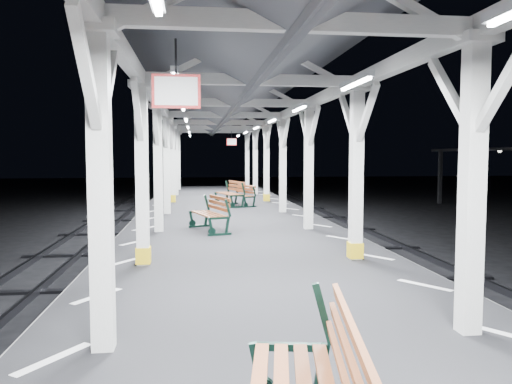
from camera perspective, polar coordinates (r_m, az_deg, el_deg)
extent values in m
plane|color=black|center=(7.85, 1.29, -18.27)|extent=(120.00, 120.00, 0.00)
cube|color=black|center=(7.68, 1.30, -14.82)|extent=(6.00, 50.00, 1.00)
cube|color=silver|center=(7.58, -17.72, -11.27)|extent=(1.00, 48.00, 0.01)
cube|color=silver|center=(8.23, 18.70, -10.06)|extent=(1.00, 48.00, 0.01)
cube|color=silver|center=(5.28, -17.34, -0.37)|extent=(0.22, 0.22, 3.20)
cube|color=silver|center=(5.41, -17.75, 17.43)|extent=(0.40, 0.40, 0.12)
cube|color=silver|center=(5.85, -16.61, 11.36)|extent=(0.10, 0.99, 0.99)
cube|color=silver|center=(4.78, -18.86, 12.95)|extent=(0.10, 0.99, 0.99)
cube|color=silver|center=(9.24, -12.89, 1.62)|extent=(0.22, 0.22, 3.20)
cube|color=silver|center=(9.31, -13.07, 11.87)|extent=(0.40, 0.40, 0.12)
cube|color=gold|center=(9.41, -12.75, -7.06)|extent=(0.26, 0.26, 0.30)
cube|color=silver|center=(9.80, -12.67, 8.49)|extent=(0.10, 0.99, 0.99)
cube|color=silver|center=(8.71, -13.39, 9.02)|extent=(0.10, 0.99, 0.99)
cube|color=silver|center=(13.22, -11.12, 2.41)|extent=(0.22, 0.22, 3.20)
cube|color=silver|center=(13.27, -11.22, 9.59)|extent=(0.40, 0.40, 0.12)
cube|color=silver|center=(13.78, -11.02, 7.26)|extent=(0.10, 0.99, 0.99)
cube|color=silver|center=(12.69, -11.37, 7.53)|extent=(0.10, 0.99, 0.99)
cube|color=silver|center=(17.21, -10.16, 2.83)|extent=(0.22, 0.22, 3.20)
cube|color=silver|center=(17.25, -10.23, 8.35)|extent=(0.40, 0.40, 0.12)
cube|color=silver|center=(17.77, -10.11, 6.58)|extent=(0.10, 0.99, 0.99)
cube|color=silver|center=(16.67, -10.32, 6.74)|extent=(0.10, 0.99, 0.99)
cube|color=silver|center=(21.20, -9.56, 3.10)|extent=(0.22, 0.22, 3.20)
cube|color=silver|center=(21.24, -9.62, 7.58)|extent=(0.40, 0.40, 0.12)
cube|color=gold|center=(21.28, -9.52, -0.73)|extent=(0.26, 0.26, 0.30)
cube|color=silver|center=(21.76, -9.54, 6.15)|extent=(0.10, 0.99, 0.99)
cube|color=silver|center=(20.66, -9.67, 6.25)|extent=(0.10, 0.99, 0.99)
cube|color=silver|center=(25.20, -9.16, 3.28)|extent=(0.22, 0.22, 3.20)
cube|color=silver|center=(25.23, -9.20, 7.05)|extent=(0.40, 0.40, 0.12)
cube|color=silver|center=(25.76, -9.14, 5.85)|extent=(0.10, 0.99, 0.99)
cube|color=silver|center=(24.66, -9.24, 5.93)|extent=(0.10, 0.99, 0.99)
cube|color=silver|center=(29.20, -8.86, 3.41)|extent=(0.22, 0.22, 3.20)
cube|color=silver|center=(29.22, -8.90, 6.66)|extent=(0.40, 0.40, 0.12)
cube|color=silver|center=(29.75, -8.85, 5.64)|extent=(0.10, 0.99, 0.99)
cube|color=silver|center=(28.65, -8.92, 5.69)|extent=(0.10, 0.99, 0.99)
cube|color=silver|center=(6.02, 23.44, 0.02)|extent=(0.22, 0.22, 3.20)
cube|color=silver|center=(6.14, 23.92, 15.66)|extent=(0.40, 0.40, 0.12)
cube|color=silver|center=(6.53, 21.26, 10.49)|extent=(0.10, 0.99, 0.99)
cube|color=silver|center=(5.59, 26.70, 11.43)|extent=(0.10, 0.99, 0.99)
cube|color=silver|center=(9.68, 11.39, 1.76)|extent=(0.22, 0.22, 3.20)
cube|color=silver|center=(9.75, 11.53, 11.55)|extent=(0.40, 0.40, 0.12)
cube|color=gold|center=(9.84, 11.26, -6.53)|extent=(0.26, 0.26, 0.30)
cube|color=silver|center=(10.22, 10.50, 8.35)|extent=(0.10, 0.99, 0.99)
cube|color=silver|center=(9.18, 12.58, 8.79)|extent=(0.10, 0.99, 0.99)
cube|color=silver|center=(13.53, 6.05, 2.50)|extent=(0.22, 0.22, 3.20)
cube|color=silver|center=(13.58, 6.10, 9.52)|extent=(0.40, 0.40, 0.12)
cube|color=silver|center=(14.08, 5.58, 7.26)|extent=(0.10, 0.99, 0.99)
cube|color=silver|center=(13.01, 6.64, 7.50)|extent=(0.10, 0.99, 0.99)
cube|color=silver|center=(17.45, 3.09, 2.91)|extent=(0.22, 0.22, 3.20)
cube|color=silver|center=(17.49, 3.11, 8.36)|extent=(0.40, 0.40, 0.12)
cube|color=silver|center=(18.00, 2.79, 6.61)|extent=(0.10, 0.99, 0.99)
cube|color=silver|center=(16.92, 3.43, 6.76)|extent=(0.10, 0.99, 0.99)
cube|color=silver|center=(21.40, 1.21, 3.16)|extent=(0.22, 0.22, 3.20)
cube|color=silver|center=(21.43, 1.22, 7.61)|extent=(0.40, 0.40, 0.12)
cube|color=gold|center=(21.48, 1.21, -0.63)|extent=(0.26, 0.26, 0.30)
cube|color=silver|center=(21.95, 1.01, 6.19)|extent=(0.10, 0.99, 0.99)
cube|color=silver|center=(20.87, 1.43, 6.29)|extent=(0.10, 0.99, 0.99)
cube|color=silver|center=(25.37, -0.08, 3.34)|extent=(0.22, 0.22, 3.20)
cube|color=silver|center=(25.39, -0.08, 7.08)|extent=(0.40, 0.40, 0.12)
cube|color=silver|center=(25.92, -0.22, 5.90)|extent=(0.10, 0.99, 0.99)
cube|color=silver|center=(24.83, 0.08, 5.97)|extent=(0.10, 0.99, 0.99)
cube|color=silver|center=(29.34, -1.02, 3.46)|extent=(0.22, 0.22, 3.20)
cube|color=silver|center=(29.36, -1.02, 6.70)|extent=(0.40, 0.40, 0.12)
cube|color=silver|center=(29.89, -1.13, 5.68)|extent=(0.10, 0.99, 0.99)
cube|color=silver|center=(28.80, -0.91, 5.73)|extent=(0.10, 0.99, 0.99)
cube|color=silver|center=(7.37, -14.78, 14.84)|extent=(0.18, 48.00, 0.24)
cube|color=silver|center=(7.92, 16.28, 14.06)|extent=(0.18, 48.00, 0.24)
cube|color=silver|center=(5.46, 4.56, 18.79)|extent=(4.20, 0.14, 0.20)
cube|color=silver|center=(9.34, -0.47, 12.70)|extent=(4.20, 0.14, 0.20)
cube|color=silver|center=(13.29, -2.46, 10.18)|extent=(4.20, 0.14, 0.20)
cube|color=silver|center=(17.27, -3.52, 8.81)|extent=(4.20, 0.14, 0.20)
cube|color=silver|center=(21.25, -4.18, 7.95)|extent=(4.20, 0.14, 0.20)
cube|color=silver|center=(25.24, -4.63, 7.36)|extent=(4.20, 0.14, 0.20)
cube|color=silver|center=(29.23, -4.95, 6.93)|extent=(4.20, 0.14, 0.20)
cube|color=#46474D|center=(7.43, -9.20, 19.10)|extent=(2.80, 49.00, 1.45)
cube|color=#46474D|center=(7.79, 11.37, 18.38)|extent=(2.80, 49.00, 1.45)
cube|color=silver|center=(7.27, -9.12, 12.84)|extent=(0.10, 1.35, 0.08)
cube|color=white|center=(7.26, -9.11, 12.45)|extent=(0.05, 1.25, 0.05)
cube|color=silver|center=(11.24, -8.35, 9.79)|extent=(0.10, 1.35, 0.08)
cube|color=white|center=(11.23, -8.35, 9.53)|extent=(0.05, 1.25, 0.05)
cube|color=silver|center=(15.22, -7.99, 8.33)|extent=(0.10, 1.35, 0.08)
cube|color=white|center=(15.22, -7.99, 8.14)|extent=(0.05, 1.25, 0.05)
cube|color=silver|center=(19.21, -7.79, 7.48)|extent=(0.10, 1.35, 0.08)
cube|color=white|center=(19.21, -7.78, 7.33)|extent=(0.05, 1.25, 0.05)
cube|color=silver|center=(23.21, -7.65, 6.92)|extent=(0.10, 1.35, 0.08)
cube|color=white|center=(23.20, -7.65, 6.79)|extent=(0.05, 1.25, 0.05)
cube|color=silver|center=(27.20, -7.55, 6.52)|extent=(0.10, 1.35, 0.08)
cube|color=white|center=(27.20, -7.55, 6.42)|extent=(0.05, 1.25, 0.05)
cube|color=silver|center=(7.63, 11.28, 12.40)|extent=(0.10, 1.35, 0.08)
cube|color=white|center=(7.62, 11.28, 12.03)|extent=(0.05, 1.25, 0.05)
cube|color=silver|center=(11.48, 4.93, 9.70)|extent=(0.10, 1.35, 0.08)
cube|color=white|center=(11.47, 4.93, 9.45)|extent=(0.05, 1.25, 0.05)
cube|color=silver|center=(15.40, 1.83, 8.32)|extent=(0.10, 1.35, 0.08)
cube|color=white|center=(15.39, 1.83, 8.14)|extent=(0.05, 1.25, 0.05)
cube|color=silver|center=(19.35, 0.00, 7.49)|extent=(0.10, 1.35, 0.08)
cube|color=white|center=(19.35, 0.00, 7.34)|extent=(0.05, 1.25, 0.05)
cube|color=silver|center=(23.32, -1.20, 6.94)|extent=(0.10, 1.35, 0.08)
cube|color=white|center=(23.32, -1.20, 6.82)|extent=(0.05, 1.25, 0.05)
cube|color=silver|center=(27.30, -2.05, 6.55)|extent=(0.10, 1.35, 0.08)
cube|color=white|center=(27.30, -2.05, 6.44)|extent=(0.05, 1.25, 0.05)
cylinder|color=black|center=(5.37, -9.15, 15.05)|extent=(0.02, 0.02, 0.36)
cube|color=red|center=(5.32, -9.10, 11.30)|extent=(0.50, 0.03, 0.35)
cube|color=white|center=(5.32, -9.10, 11.30)|extent=(0.44, 0.04, 0.29)
cylinder|color=black|center=(25.11, -2.81, 6.56)|extent=(0.02, 0.02, 0.36)
cube|color=red|center=(25.10, -2.80, 5.75)|extent=(0.50, 0.03, 0.35)
cube|color=white|center=(25.10, -2.80, 5.75)|extent=(0.44, 0.05, 0.29)
cube|color=black|center=(32.86, 20.29, 1.63)|extent=(0.20, 0.20, 3.30)
sphere|color=silver|center=(27.64, 26.09, 4.26)|extent=(0.20, 0.20, 0.20)
sphere|color=silver|center=(32.83, 20.36, 4.36)|extent=(0.20, 0.20, 0.20)
cube|color=black|center=(4.24, 0.42, -20.09)|extent=(0.18, 0.09, 0.53)
cube|color=black|center=(4.25, 7.30, -20.07)|extent=(0.17, 0.08, 0.53)
cube|color=black|center=(4.07, 7.70, -13.62)|extent=(0.19, 0.09, 0.50)
cube|color=brown|center=(3.26, 9.98, -20.03)|extent=(0.35, 1.71, 0.11)
cube|color=brown|center=(3.20, 10.44, -17.60)|extent=(0.35, 1.71, 0.11)
cube|color=brown|center=(3.16, 10.90, -15.09)|extent=(0.35, 1.71, 0.11)
cube|color=black|center=(12.50, -4.18, -4.86)|extent=(0.60, 0.24, 0.06)
cube|color=black|center=(12.40, -5.16, -3.99)|extent=(0.17, 0.10, 0.47)
cube|color=black|center=(12.54, -3.31, -3.88)|extent=(0.15, 0.09, 0.47)
cube|color=black|center=(12.49, -3.23, -1.85)|extent=(0.17, 0.10, 0.45)
cube|color=black|center=(14.02, -6.49, -3.88)|extent=(0.60, 0.24, 0.06)
cube|color=black|center=(13.93, -7.37, -3.10)|extent=(0.17, 0.10, 0.47)
cube|color=black|center=(14.06, -5.70, -3.01)|extent=(0.15, 0.09, 0.47)
cube|color=black|center=(14.02, -5.64, -1.19)|extent=(0.17, 0.10, 0.45)
cube|color=brown|center=(13.14, -6.25, -2.55)|extent=(0.55, 1.50, 0.04)
cube|color=brown|center=(13.18, -5.71, -2.52)|extent=(0.55, 1.50, 0.04)
cube|color=brown|center=(13.22, -5.16, -2.49)|extent=(0.55, 1.50, 0.04)
cube|color=brown|center=(13.27, -4.62, -2.47)|extent=(0.55, 1.50, 0.04)
cube|color=brown|center=(13.27, -4.34, -1.84)|extent=(0.51, 1.49, 0.10)
cube|color=brown|center=(13.27, -4.26, -1.27)|extent=(0.51, 1.49, 0.10)
cube|color=brown|center=(13.26, -4.18, -0.70)|extent=(0.51, 1.49, 0.10)
cube|color=black|center=(18.95, -2.11, -1.73)|extent=(0.64, 0.25, 0.06)
cube|color=black|center=(18.84, -2.77, -1.11)|extent=(0.17, 0.10, 0.50)
cube|color=black|center=(19.01, -1.51, -1.06)|extent=(0.16, 0.10, 0.50)
cube|color=black|center=(18.98, -1.45, 0.37)|extent=(0.18, 0.10, 0.47)
cube|color=black|center=(20.55, -3.92, -1.27)|extent=(0.64, 0.25, 0.06)
cube|color=black|center=(20.44, -4.55, -0.70)|extent=(0.17, 0.10, 0.50)
cube|color=black|center=(20.60, -3.37, -0.65)|extent=(0.16, 0.10, 0.50)
cube|color=black|center=(20.57, -3.32, 0.66)|extent=(0.18, 0.10, 0.47)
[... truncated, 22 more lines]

